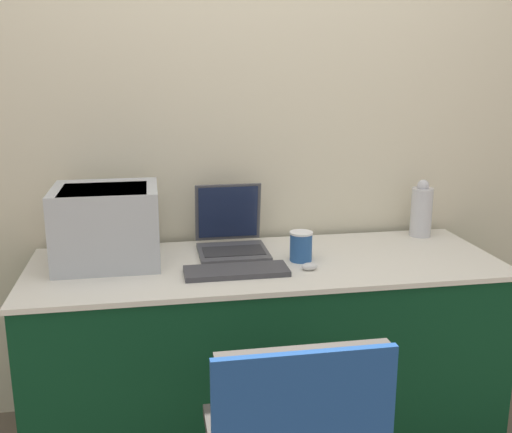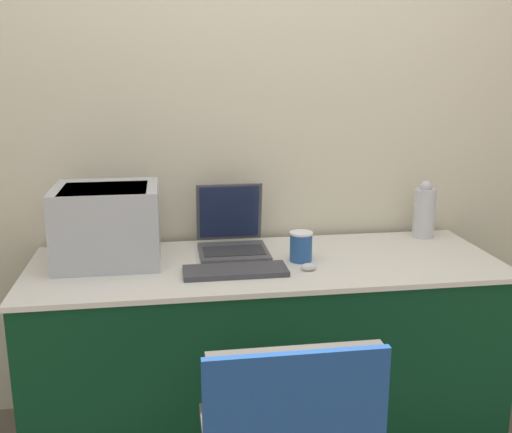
{
  "view_description": "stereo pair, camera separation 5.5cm",
  "coord_description": "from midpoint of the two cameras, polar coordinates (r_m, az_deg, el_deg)",
  "views": [
    {
      "loc": [
        -0.44,
        -1.92,
        1.56
      ],
      "look_at": [
        -0.04,
        0.36,
        0.97
      ],
      "focal_mm": 42.0,
      "sensor_mm": 36.0,
      "label": 1
    },
    {
      "loc": [
        -0.38,
        -1.93,
        1.56
      ],
      "look_at": [
        -0.04,
        0.36,
        0.97
      ],
      "focal_mm": 42.0,
      "sensor_mm": 36.0,
      "label": 2
    }
  ],
  "objects": [
    {
      "name": "coffee_cup",
      "position": [
        2.41,
        4.95,
        -2.87
      ],
      "size": [
        0.09,
        0.09,
        0.12
      ],
      "color": "#285699",
      "rests_on": "table"
    },
    {
      "name": "chair",
      "position": [
        1.82,
        3.95,
        -19.86
      ],
      "size": [
        0.49,
        0.44,
        0.84
      ],
      "color": "#4C4742",
      "rests_on": "ground_plane"
    },
    {
      "name": "metal_pitcher",
      "position": [
        2.84,
        16.26,
        0.48
      ],
      "size": [
        0.1,
        0.1,
        0.26
      ],
      "color": "silver",
      "rests_on": "table"
    },
    {
      "name": "wall_back",
      "position": [
        2.69,
        0.16,
        8.77
      ],
      "size": [
        8.0,
        0.05,
        2.6
      ],
      "color": "beige",
      "rests_on": "ground_plane"
    },
    {
      "name": "printer",
      "position": [
        2.43,
        -13.36,
        -0.47
      ],
      "size": [
        0.4,
        0.36,
        0.31
      ],
      "color": "#B2B7BC",
      "rests_on": "table"
    },
    {
      "name": "laptop_left",
      "position": [
        2.54,
        -1.7,
        -1.96
      ],
      "size": [
        0.29,
        0.31,
        0.27
      ],
      "color": "#4C4C51",
      "rests_on": "table"
    },
    {
      "name": "table",
      "position": [
        2.57,
        1.54,
        -12.68
      ],
      "size": [
        1.88,
        0.68,
        0.79
      ],
      "color": "#0C381E",
      "rests_on": "ground_plane"
    },
    {
      "name": "mouse",
      "position": [
        2.32,
        5.71,
        -4.8
      ],
      "size": [
        0.06,
        0.04,
        0.03
      ],
      "color": "silver",
      "rests_on": "table"
    },
    {
      "name": "external_keyboard",
      "position": [
        2.28,
        -1.29,
        -5.21
      ],
      "size": [
        0.39,
        0.15,
        0.02
      ],
      "color": "#3D3D42",
      "rests_on": "table"
    }
  ]
}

